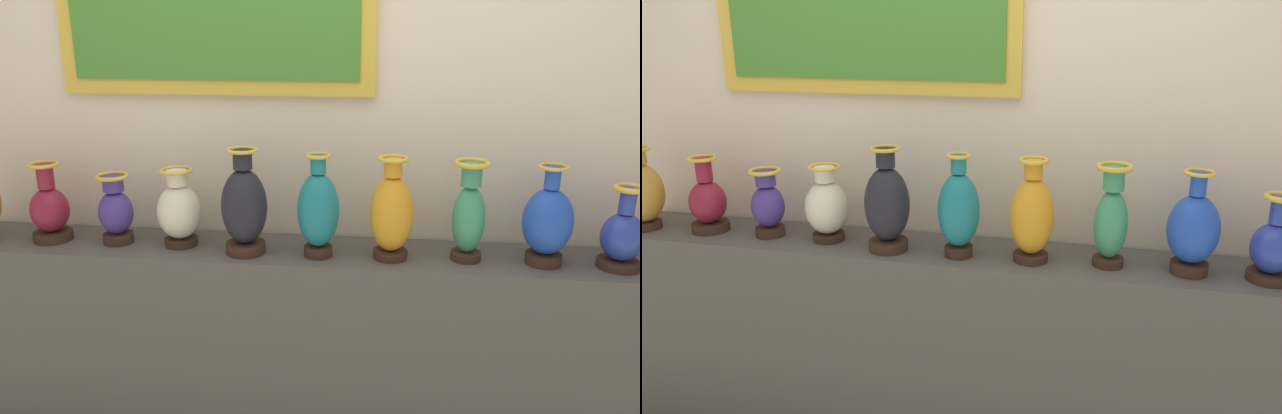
% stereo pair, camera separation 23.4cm
% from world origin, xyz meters
% --- Properties ---
extents(display_shelf, '(3.08, 0.36, 0.95)m').
position_xyz_m(display_shelf, '(0.00, 0.00, 0.47)').
color(display_shelf, '#4C4742').
rests_on(display_shelf, ground_plane).
extents(back_wall, '(5.46, 0.14, 3.19)m').
position_xyz_m(back_wall, '(-0.01, 0.24, 1.60)').
color(back_wall, beige).
rests_on(back_wall, ground_plane).
extents(vase_ochre, '(0.17, 0.17, 0.37)m').
position_xyz_m(vase_ochre, '(-1.42, -0.06, 1.11)').
color(vase_ochre, '#382319').
rests_on(vase_ochre, display_shelf).
extents(vase_burgundy, '(0.16, 0.16, 0.33)m').
position_xyz_m(vase_burgundy, '(-1.13, -0.02, 1.08)').
color(vase_burgundy, '#382319').
rests_on(vase_burgundy, display_shelf).
extents(vase_indigo, '(0.14, 0.14, 0.29)m').
position_xyz_m(vase_indigo, '(-0.84, -0.01, 1.08)').
color(vase_indigo, '#382319').
rests_on(vase_indigo, display_shelf).
extents(vase_ivory, '(0.18, 0.18, 0.32)m').
position_xyz_m(vase_ivory, '(-0.57, -0.01, 1.09)').
color(vase_ivory, '#382319').
rests_on(vase_ivory, display_shelf).
extents(vase_onyx, '(0.18, 0.18, 0.42)m').
position_xyz_m(vase_onyx, '(-0.29, -0.06, 1.13)').
color(vase_onyx, '#382319').
rests_on(vase_onyx, display_shelf).
extents(vase_teal, '(0.16, 0.16, 0.41)m').
position_xyz_m(vase_teal, '(-0.00, -0.06, 1.13)').
color(vase_teal, '#382319').
rests_on(vase_teal, display_shelf).
extents(vase_amber, '(0.17, 0.17, 0.40)m').
position_xyz_m(vase_amber, '(0.28, -0.04, 1.12)').
color(vase_amber, '#382319').
rests_on(vase_amber, display_shelf).
extents(vase_jade, '(0.14, 0.14, 0.39)m').
position_xyz_m(vase_jade, '(0.57, -0.02, 1.13)').
color(vase_jade, '#382319').
rests_on(vase_jade, display_shelf).
extents(vase_sapphire, '(0.18, 0.18, 0.38)m').
position_xyz_m(vase_sapphire, '(0.86, -0.03, 1.11)').
color(vase_sapphire, '#382319').
rests_on(vase_sapphire, display_shelf).
extents(vase_cobalt, '(0.15, 0.15, 0.32)m').
position_xyz_m(vase_cobalt, '(1.12, -0.04, 1.07)').
color(vase_cobalt, '#382319').
rests_on(vase_cobalt, display_shelf).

